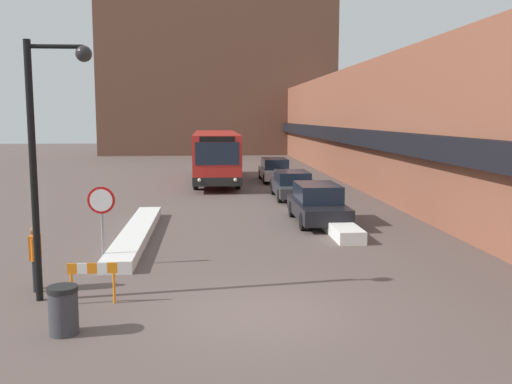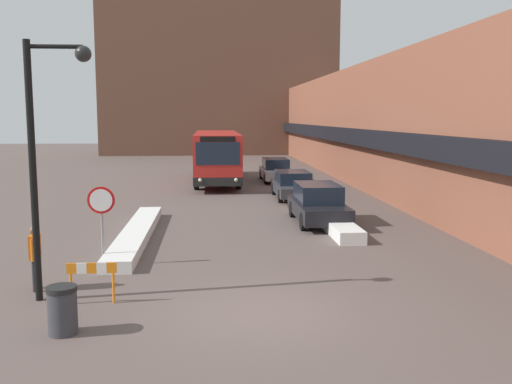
{
  "view_description": "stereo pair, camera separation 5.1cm",
  "coord_description": "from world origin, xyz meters",
  "px_view_note": "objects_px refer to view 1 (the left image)",
  "views": [
    {
      "loc": [
        -1.06,
        -11.74,
        4.18
      ],
      "look_at": [
        0.41,
        6.21,
        1.8
      ],
      "focal_mm": 40.0,
      "sensor_mm": 36.0,
      "label": 1
    },
    {
      "loc": [
        -1.01,
        -11.75,
        4.18
      ],
      "look_at": [
        0.41,
        6.21,
        1.8
      ],
      "focal_mm": 40.0,
      "sensor_mm": 36.0,
      "label": 2
    }
  ],
  "objects_px": {
    "parked_car_middle": "(292,185)",
    "construction_barricade": "(92,275)",
    "city_bus": "(216,155)",
    "parked_car_front": "(318,203)",
    "street_lamp": "(46,140)",
    "parked_car_back": "(275,170)",
    "pedestrian": "(35,252)",
    "trash_bin": "(63,310)",
    "stop_sign": "(102,209)"
  },
  "relations": [
    {
      "from": "parked_car_back",
      "to": "pedestrian",
      "type": "xyz_separation_m",
      "value": [
        -8.47,
        -23.1,
        0.21
      ]
    },
    {
      "from": "stop_sign",
      "to": "trash_bin",
      "type": "bearing_deg",
      "value": -88.09
    },
    {
      "from": "street_lamp",
      "to": "construction_barricade",
      "type": "height_order",
      "value": "street_lamp"
    },
    {
      "from": "parked_car_front",
      "to": "construction_barricade",
      "type": "bearing_deg",
      "value": -126.38
    },
    {
      "from": "parked_car_middle",
      "to": "pedestrian",
      "type": "relative_size",
      "value": 2.98
    },
    {
      "from": "parked_car_front",
      "to": "parked_car_back",
      "type": "height_order",
      "value": "parked_car_front"
    },
    {
      "from": "parked_car_front",
      "to": "parked_car_middle",
      "type": "height_order",
      "value": "parked_car_front"
    },
    {
      "from": "city_bus",
      "to": "parked_car_back",
      "type": "xyz_separation_m",
      "value": [
        3.84,
        0.2,
        -1.0
      ]
    },
    {
      "from": "city_bus",
      "to": "parked_car_back",
      "type": "height_order",
      "value": "city_bus"
    },
    {
      "from": "street_lamp",
      "to": "trash_bin",
      "type": "bearing_deg",
      "value": -70.2
    },
    {
      "from": "parked_car_back",
      "to": "stop_sign",
      "type": "distance_m",
      "value": 22.17
    },
    {
      "from": "stop_sign",
      "to": "parked_car_middle",
      "type": "bearing_deg",
      "value": 60.74
    },
    {
      "from": "parked_car_middle",
      "to": "pedestrian",
      "type": "bearing_deg",
      "value": -119.17
    },
    {
      "from": "trash_bin",
      "to": "construction_barricade",
      "type": "height_order",
      "value": "trash_bin"
    },
    {
      "from": "parked_car_front",
      "to": "construction_barricade",
      "type": "xyz_separation_m",
      "value": [
        -6.9,
        -9.37,
        -0.11
      ]
    },
    {
      "from": "city_bus",
      "to": "trash_bin",
      "type": "height_order",
      "value": "city_bus"
    },
    {
      "from": "parked_car_front",
      "to": "street_lamp",
      "type": "xyz_separation_m",
      "value": [
        -7.88,
        -9.02,
        2.89
      ]
    },
    {
      "from": "construction_barricade",
      "to": "pedestrian",
      "type": "bearing_deg",
      "value": 144.02
    },
    {
      "from": "trash_bin",
      "to": "stop_sign",
      "type": "bearing_deg",
      "value": 91.91
    },
    {
      "from": "parked_car_back",
      "to": "construction_barricade",
      "type": "bearing_deg",
      "value": -105.89
    },
    {
      "from": "parked_car_middle",
      "to": "construction_barricade",
      "type": "bearing_deg",
      "value": -112.94
    },
    {
      "from": "parked_car_front",
      "to": "parked_car_middle",
      "type": "distance_m",
      "value": 6.94
    },
    {
      "from": "construction_barricade",
      "to": "city_bus",
      "type": "bearing_deg",
      "value": 82.73
    },
    {
      "from": "parked_car_front",
      "to": "parked_car_middle",
      "type": "xyz_separation_m",
      "value": [
        0.0,
        6.94,
        -0.07
      ]
    },
    {
      "from": "parked_car_front",
      "to": "construction_barricade",
      "type": "height_order",
      "value": "parked_car_front"
    },
    {
      "from": "parked_car_back",
      "to": "pedestrian",
      "type": "distance_m",
      "value": 24.61
    },
    {
      "from": "street_lamp",
      "to": "pedestrian",
      "type": "height_order",
      "value": "street_lamp"
    },
    {
      "from": "parked_car_middle",
      "to": "pedestrian",
      "type": "xyz_separation_m",
      "value": [
        -8.47,
        -15.17,
        0.24
      ]
    },
    {
      "from": "parked_car_middle",
      "to": "street_lamp",
      "type": "xyz_separation_m",
      "value": [
        -7.88,
        -15.96,
        2.96
      ]
    },
    {
      "from": "parked_car_front",
      "to": "trash_bin",
      "type": "relative_size",
      "value": 4.89
    },
    {
      "from": "city_bus",
      "to": "parked_car_middle",
      "type": "distance_m",
      "value": 8.69
    },
    {
      "from": "city_bus",
      "to": "construction_barricade",
      "type": "relative_size",
      "value": 11.4
    },
    {
      "from": "parked_car_middle",
      "to": "construction_barricade",
      "type": "xyz_separation_m",
      "value": [
        -6.9,
        -16.3,
        -0.04
      ]
    },
    {
      "from": "parked_car_back",
      "to": "pedestrian",
      "type": "relative_size",
      "value": 3.06
    },
    {
      "from": "construction_barricade",
      "to": "parked_car_middle",
      "type": "bearing_deg",
      "value": 67.06
    },
    {
      "from": "pedestrian",
      "to": "construction_barricade",
      "type": "distance_m",
      "value": 1.95
    },
    {
      "from": "city_bus",
      "to": "construction_barricade",
      "type": "xyz_separation_m",
      "value": [
        -3.06,
        -24.04,
        -1.07
      ]
    },
    {
      "from": "parked_car_front",
      "to": "stop_sign",
      "type": "height_order",
      "value": "stop_sign"
    },
    {
      "from": "city_bus",
      "to": "parked_car_front",
      "type": "relative_size",
      "value": 2.7
    },
    {
      "from": "parked_car_front",
      "to": "street_lamp",
      "type": "bearing_deg",
      "value": -131.13
    },
    {
      "from": "stop_sign",
      "to": "street_lamp",
      "type": "height_order",
      "value": "street_lamp"
    },
    {
      "from": "construction_barricade",
      "to": "stop_sign",
      "type": "bearing_deg",
      "value": 96.42
    },
    {
      "from": "street_lamp",
      "to": "trash_bin",
      "type": "xyz_separation_m",
      "value": [
        0.77,
        -2.14,
        -3.18
      ]
    },
    {
      "from": "city_bus",
      "to": "street_lamp",
      "type": "relative_size",
      "value": 2.14
    },
    {
      "from": "trash_bin",
      "to": "construction_barricade",
      "type": "relative_size",
      "value": 0.86
    },
    {
      "from": "street_lamp",
      "to": "trash_bin",
      "type": "distance_m",
      "value": 3.92
    },
    {
      "from": "parked_car_back",
      "to": "street_lamp",
      "type": "xyz_separation_m",
      "value": [
        -7.88,
        -23.89,
        2.93
      ]
    },
    {
      "from": "parked_car_middle",
      "to": "trash_bin",
      "type": "xyz_separation_m",
      "value": [
        -7.1,
        -18.1,
        -0.23
      ]
    },
    {
      "from": "stop_sign",
      "to": "city_bus",
      "type": "bearing_deg",
      "value": 80.58
    },
    {
      "from": "stop_sign",
      "to": "trash_bin",
      "type": "relative_size",
      "value": 2.38
    }
  ]
}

